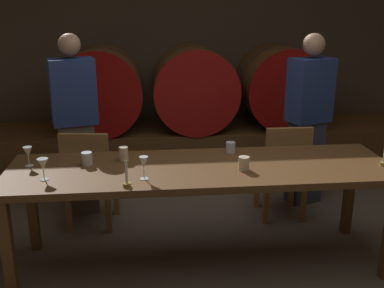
# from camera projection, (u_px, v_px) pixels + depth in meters

# --- Properties ---
(ground_plane) EXTENTS (7.64, 7.64, 0.00)m
(ground_plane) POSITION_uv_depth(u_px,v_px,m) (229.00, 277.00, 3.30)
(ground_plane) COLOR brown
(back_wall) EXTENTS (5.88, 0.24, 2.95)m
(back_wall) POSITION_uv_depth(u_px,v_px,m) (188.00, 35.00, 5.78)
(back_wall) COLOR #473A2D
(back_wall) RESTS_ON ground
(barrel_shelf) EXTENTS (5.29, 0.90, 0.44)m
(barrel_shelf) POSITION_uv_depth(u_px,v_px,m) (193.00, 143.00, 5.63)
(barrel_shelf) COLOR brown
(barrel_shelf) RESTS_ON ground
(wine_barrel_left) EXTENTS (0.96, 0.94, 0.96)m
(wine_barrel_left) POSITION_uv_depth(u_px,v_px,m) (101.00, 89.00, 5.32)
(wine_barrel_left) COLOR brown
(wine_barrel_left) RESTS_ON barrel_shelf
(wine_barrel_center) EXTENTS (0.96, 0.94, 0.96)m
(wine_barrel_center) POSITION_uv_depth(u_px,v_px,m) (193.00, 87.00, 5.42)
(wine_barrel_center) COLOR brown
(wine_barrel_center) RESTS_ON barrel_shelf
(wine_barrel_right) EXTENTS (0.96, 0.94, 0.96)m
(wine_barrel_right) POSITION_uv_depth(u_px,v_px,m) (280.00, 86.00, 5.52)
(wine_barrel_right) COLOR brown
(wine_barrel_right) RESTS_ON barrel_shelf
(dining_table) EXTENTS (2.73, 0.79, 0.77)m
(dining_table) POSITION_uv_depth(u_px,v_px,m) (201.00, 175.00, 3.28)
(dining_table) COLOR brown
(dining_table) RESTS_ON ground
(chair_left) EXTENTS (0.45, 0.45, 0.88)m
(chair_left) POSITION_uv_depth(u_px,v_px,m) (89.00, 175.00, 3.89)
(chair_left) COLOR olive
(chair_left) RESTS_ON ground
(chair_right) EXTENTS (0.40, 0.40, 0.88)m
(chair_right) POSITION_uv_depth(u_px,v_px,m) (284.00, 167.00, 4.05)
(chair_right) COLOR olive
(chair_right) RESTS_ON ground
(guest_left) EXTENTS (0.43, 0.33, 1.64)m
(guest_left) POSITION_uv_depth(u_px,v_px,m) (76.00, 126.00, 4.08)
(guest_left) COLOR brown
(guest_left) RESTS_ON ground
(guest_right) EXTENTS (0.44, 0.36, 1.62)m
(guest_right) POSITION_uv_depth(u_px,v_px,m) (308.00, 120.00, 4.30)
(guest_right) COLOR #33384C
(guest_right) RESTS_ON ground
(candle_left) EXTENTS (0.05, 0.05, 0.20)m
(candle_left) POSITION_uv_depth(u_px,v_px,m) (127.00, 179.00, 2.89)
(candle_left) COLOR olive
(candle_left) RESTS_ON dining_table
(candle_right) EXTENTS (0.05, 0.05, 0.21)m
(candle_right) POSITION_uv_depth(u_px,v_px,m) (384.00, 158.00, 3.26)
(candle_right) COLOR olive
(candle_right) RESTS_ON dining_table
(wine_glass_left) EXTENTS (0.06, 0.06, 0.14)m
(wine_glass_left) POSITION_uv_depth(u_px,v_px,m) (28.00, 153.00, 3.23)
(wine_glass_left) COLOR silver
(wine_glass_left) RESTS_ON dining_table
(wine_glass_center) EXTENTS (0.07, 0.07, 0.15)m
(wine_glass_center) POSITION_uv_depth(u_px,v_px,m) (43.00, 165.00, 2.98)
(wine_glass_center) COLOR white
(wine_glass_center) RESTS_ON dining_table
(wine_glass_right) EXTENTS (0.06, 0.06, 0.16)m
(wine_glass_right) POSITION_uv_depth(u_px,v_px,m) (144.00, 164.00, 2.99)
(wine_glass_right) COLOR white
(wine_glass_right) RESTS_ON dining_table
(cup_far_left) EXTENTS (0.08, 0.08, 0.09)m
(cup_far_left) POSITION_uv_depth(u_px,v_px,m) (87.00, 159.00, 3.27)
(cup_far_left) COLOR silver
(cup_far_left) RESTS_ON dining_table
(cup_center_left) EXTENTS (0.07, 0.07, 0.11)m
(cup_center_left) POSITION_uv_depth(u_px,v_px,m) (124.00, 154.00, 3.36)
(cup_center_left) COLOR beige
(cup_center_left) RESTS_ON dining_table
(cup_center_right) EXTENTS (0.07, 0.07, 0.08)m
(cup_center_right) POSITION_uv_depth(u_px,v_px,m) (231.00, 147.00, 3.54)
(cup_center_right) COLOR silver
(cup_center_right) RESTS_ON dining_table
(cup_far_right) EXTENTS (0.08, 0.08, 0.09)m
(cup_far_right) POSITION_uv_depth(u_px,v_px,m) (244.00, 163.00, 3.18)
(cup_far_right) COLOR beige
(cup_far_right) RESTS_ON dining_table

